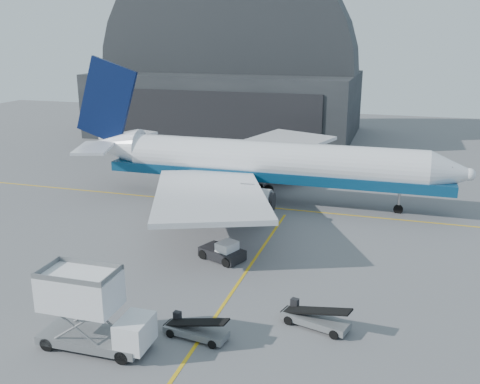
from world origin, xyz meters
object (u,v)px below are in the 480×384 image
(catering_truck, at_px, (91,311))
(belt_loader_a, at_px, (196,330))
(airliner, at_px, (258,162))
(pushback_tug, at_px, (223,252))
(belt_loader_b, at_px, (315,319))

(catering_truck, bearing_deg, belt_loader_a, 25.52)
(airliner, height_order, belt_loader_a, airliner)
(airliner, xyz_separation_m, belt_loader_a, (4.02, -30.45, -4.17))
(airliner, bearing_deg, catering_truck, -93.21)
(catering_truck, height_order, pushback_tug, catering_truck)
(catering_truck, xyz_separation_m, belt_loader_a, (5.88, 2.91, -2.00))
(airliner, xyz_separation_m, belt_loader_b, (11.32, -26.79, -4.13))
(catering_truck, relative_size, pushback_tug, 1.65)
(pushback_tug, height_order, belt_loader_a, pushback_tug)
(catering_truck, relative_size, belt_loader_b, 1.46)
(catering_truck, xyz_separation_m, pushback_tug, (3.56, 15.49, -1.86))
(airliner, distance_m, belt_loader_b, 29.37)
(catering_truck, bearing_deg, pushback_tug, 76.28)
(catering_truck, bearing_deg, airliner, 86.00)
(pushback_tug, xyz_separation_m, belt_loader_b, (9.63, -8.92, -0.10))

